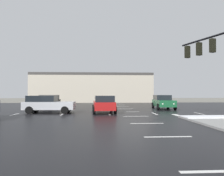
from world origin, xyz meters
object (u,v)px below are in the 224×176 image
(traffic_signal_mast, at_px, (221,56))
(sedan_green, at_px, (163,102))
(sedan_black, at_px, (48,101))
(sedan_red, at_px, (104,104))
(sedan_silver, at_px, (48,104))

(traffic_signal_mast, distance_m, sedan_green, 11.24)
(sedan_black, bearing_deg, sedan_red, 54.00)
(sedan_silver, bearing_deg, sedan_black, 104.47)
(traffic_signal_mast, xyz_separation_m, sedan_silver, (-12.73, 6.17, -3.45))
(sedan_silver, distance_m, sedan_black, 6.04)
(sedan_red, relative_size, sedan_green, 1.00)
(traffic_signal_mast, xyz_separation_m, sedan_black, (-14.07, 12.06, -3.45))
(sedan_silver, distance_m, sedan_red, 5.10)
(sedan_silver, distance_m, sedan_green, 12.78)
(sedan_red, bearing_deg, sedan_black, 44.58)
(sedan_green, xyz_separation_m, sedan_black, (-13.31, 1.39, 0.00))
(sedan_silver, height_order, sedan_green, same)
(traffic_signal_mast, height_order, sedan_black, traffic_signal_mast)
(sedan_red, bearing_deg, sedan_silver, 86.84)
(sedan_silver, xyz_separation_m, sedan_green, (11.97, 4.50, 0.00))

